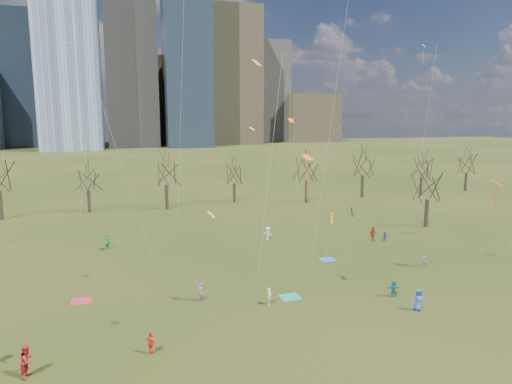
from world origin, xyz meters
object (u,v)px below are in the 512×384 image
object	(u,v)px
blanket_teal	(290,297)
blanket_crimson	(81,301)
person_0	(418,300)
person_2	(27,361)
person_1	(269,296)
person_4	(151,343)
blanket_navy	(328,259)

from	to	relation	value
blanket_teal	blanket_crimson	size ratio (longest dim) A/B	1.00
person_0	person_2	world-z (taller)	person_2
blanket_teal	person_1	bearing A→B (deg)	-156.63
blanket_teal	person_1	size ratio (longest dim) A/B	1.15
person_1	person_4	bearing A→B (deg)	149.66
blanket_crimson	person_0	xyz separation A→B (m)	(25.40, -9.24, 0.85)
blanket_crimson	person_4	bearing A→B (deg)	-63.78
blanket_navy	blanket_crimson	distance (m)	24.52
blanket_teal	blanket_navy	xyz separation A→B (m)	(7.36, 8.44, 0.00)
blanket_navy	blanket_crimson	xyz separation A→B (m)	(-24.11, -4.48, 0.00)
blanket_navy	person_4	xyz separation A→B (m)	(-19.10, -14.65, 0.72)
blanket_crimson	person_2	distance (m)	11.05
blanket_teal	blanket_navy	bearing A→B (deg)	48.89
blanket_teal	blanket_navy	distance (m)	11.20
blanket_teal	blanket_crimson	xyz separation A→B (m)	(-16.75, 3.96, 0.00)
person_0	person_2	distance (m)	27.47
blanket_teal	person_2	world-z (taller)	person_2
person_4	person_1	bearing A→B (deg)	-98.05
person_1	person_4	xyz separation A→B (m)	(-9.62, -5.30, 0.04)
blanket_teal	person_0	world-z (taller)	person_0
person_2	blanket_navy	bearing A→B (deg)	-41.18
person_2	person_4	size ratio (longest dim) A/B	1.33
person_0	person_4	distance (m)	20.41
blanket_navy	person_0	bearing A→B (deg)	-84.64
person_0	person_1	size ratio (longest dim) A/B	1.25
person_0	person_1	world-z (taller)	person_0
blanket_navy	blanket_crimson	bearing A→B (deg)	-169.48
blanket_teal	person_2	distance (m)	20.01
person_0	person_2	xyz separation A→B (m)	(-27.42, -1.58, 0.10)
blanket_navy	person_4	bearing A→B (deg)	-142.51
blanket_crimson	person_4	world-z (taller)	person_4
blanket_navy	person_2	bearing A→B (deg)	-149.65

